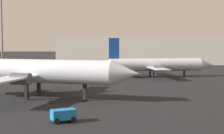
# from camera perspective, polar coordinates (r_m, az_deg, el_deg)

# --- Properties ---
(airplane_on_taxiway) EXTENTS (29.26, 22.62, 10.35)m
(airplane_on_taxiway) POSITION_cam_1_polar(r_m,az_deg,el_deg) (48.44, -12.75, -0.72)
(airplane_on_taxiway) COLOR silver
(airplane_on_taxiway) RESTS_ON ground_plane
(airplane_far_left) EXTENTS (28.16, 20.44, 9.14)m
(airplane_far_left) POSITION_cam_1_polar(r_m,az_deg,el_deg) (77.84, 7.54, 0.39)
(airplane_far_left) COLOR silver
(airplane_far_left) RESTS_ON ground_plane
(baggage_cart) EXTENTS (2.73, 2.28, 1.30)m
(baggage_cart) POSITION_cam_1_polar(r_m,az_deg,el_deg) (33.69, -8.45, -8.21)
(baggage_cart) COLOR #1972BF
(baggage_cart) RESTS_ON ground_plane
(light_mast_left) EXTENTS (2.40, 0.50, 21.46)m
(light_mast_left) POSITION_cam_1_polar(r_m,az_deg,el_deg) (101.09, -18.61, 6.25)
(light_mast_left) COLOR slate
(light_mast_left) RESTS_ON ground_plane
(terminal_building) EXTENTS (71.30, 23.14, 10.34)m
(terminal_building) POSITION_cam_1_polar(r_m,az_deg,el_deg) (131.77, 6.69, 2.93)
(terminal_building) COLOR beige
(terminal_building) RESTS_ON ground_plane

